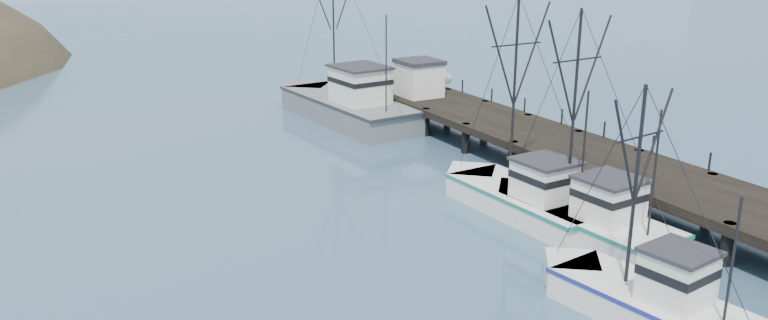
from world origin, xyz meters
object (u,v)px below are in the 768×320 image
at_px(trawler_near, 582,218).
at_px(trawler_mid, 643,299).
at_px(work_vessel, 345,105).
at_px(pier_shed, 419,78).
at_px(trawler_far, 522,198).
at_px(pier, 547,141).
at_px(pickup_truck, 417,74).

height_order(trawler_near, trawler_mid, trawler_near).
height_order(work_vessel, pier_shed, work_vessel).
height_order(trawler_near, trawler_far, trawler_far).
distance_m(pier, work_vessel, 17.85).
height_order(pier, pier_shed, pier_shed).
distance_m(trawler_near, trawler_far, 3.72).
relative_size(trawler_far, pier_shed, 3.60).
xyz_separation_m(pier, pickup_truck, (1.50, 18.00, 1.13)).
height_order(trawler_near, pickup_truck, trawler_near).
bearing_deg(trawler_mid, pier_shed, 74.09).
bearing_deg(trawler_mid, work_vessel, 83.43).
distance_m(trawler_far, pickup_truck, 24.90).
bearing_deg(pier, pickup_truck, 85.24).
distance_m(pier, pier_shed, 14.07).
relative_size(pier, trawler_mid, 4.74).
xyz_separation_m(trawler_mid, trawler_far, (3.19, 11.11, 0.00)).
height_order(work_vessel, pickup_truck, work_vessel).
xyz_separation_m(trawler_near, trawler_far, (-0.70, 3.65, 0.00)).
xyz_separation_m(pier, pier_shed, (-0.80, 13.94, 1.73)).
bearing_deg(pickup_truck, pier, -160.43).
bearing_deg(trawler_near, pier_shed, 78.20).
bearing_deg(trawler_near, pier, 58.53).
distance_m(trawler_mid, pier_shed, 31.93).
bearing_deg(work_vessel, trawler_mid, -96.57).
distance_m(trawler_near, work_vessel, 26.14).
bearing_deg(work_vessel, trawler_near, -89.96).
bearing_deg(trawler_far, trawler_near, -79.14).
bearing_deg(pier, work_vessel, 108.47).
height_order(trawler_far, pickup_truck, trawler_far).
height_order(pier_shed, pickup_truck, pier_shed).
bearing_deg(trawler_far, trawler_mid, -106.01).
bearing_deg(work_vessel, pier, -71.53).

